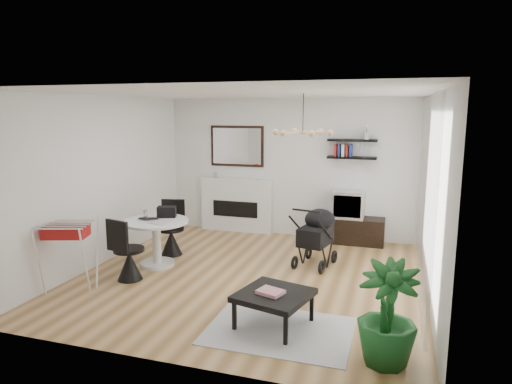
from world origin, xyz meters
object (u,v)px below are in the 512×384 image
(fireplace, at_px, (236,198))
(coffee_table, at_px, (274,296))
(drying_rack, at_px, (69,256))
(potted_plant, at_px, (387,314))
(crt_tv, at_px, (348,204))
(dining_table, at_px, (157,236))
(tv_console, at_px, (349,230))
(stroller, at_px, (317,239))

(fireplace, bearing_deg, coffee_table, -64.22)
(drying_rack, distance_m, potted_plant, 4.23)
(crt_tv, xyz_separation_m, dining_table, (-2.77, -2.23, -0.25))
(coffee_table, height_order, potted_plant, potted_plant)
(tv_console, xyz_separation_m, dining_table, (-2.78, -2.23, 0.25))
(stroller, bearing_deg, coffee_table, -80.62)
(tv_console, bearing_deg, stroller, -104.36)
(crt_tv, distance_m, dining_table, 3.56)
(fireplace, distance_m, coffee_table, 4.27)
(tv_console, relative_size, dining_table, 1.28)
(fireplace, distance_m, drying_rack, 3.86)
(tv_console, xyz_separation_m, coffee_table, (-0.45, -3.68, 0.12))
(potted_plant, bearing_deg, fireplace, 126.05)
(fireplace, xyz_separation_m, crt_tv, (2.28, -0.17, 0.06))
(fireplace, xyz_separation_m, potted_plant, (3.11, -4.28, -0.17))
(tv_console, relative_size, drying_rack, 1.34)
(drying_rack, bearing_deg, tv_console, 28.69)
(crt_tv, relative_size, stroller, 0.57)
(stroller, height_order, potted_plant, potted_plant)
(fireplace, xyz_separation_m, tv_console, (2.30, -0.16, -0.44))
(stroller, height_order, coffee_table, stroller)
(stroller, bearing_deg, fireplace, 152.66)
(dining_table, height_order, potted_plant, potted_plant)
(crt_tv, relative_size, drying_rack, 0.59)
(fireplace, bearing_deg, dining_table, -101.43)
(dining_table, xyz_separation_m, coffee_table, (2.34, -1.45, -0.13))
(dining_table, distance_m, coffee_table, 2.75)
(tv_console, bearing_deg, crt_tv, -169.88)
(coffee_table, bearing_deg, dining_table, 148.27)
(crt_tv, xyz_separation_m, coffee_table, (-0.43, -3.67, -0.38))
(fireplace, relative_size, stroller, 2.15)
(tv_console, distance_m, stroller, 1.46)
(drying_rack, distance_m, stroller, 3.70)
(fireplace, bearing_deg, potted_plant, -53.95)
(crt_tv, distance_m, potted_plant, 4.20)
(dining_table, distance_m, potted_plant, 4.06)
(tv_console, distance_m, drying_rack, 4.90)
(dining_table, bearing_deg, crt_tv, 38.84)
(coffee_table, bearing_deg, stroller, 87.82)
(crt_tv, height_order, stroller, crt_tv)
(crt_tv, distance_m, coffee_table, 3.72)
(fireplace, distance_m, stroller, 2.51)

